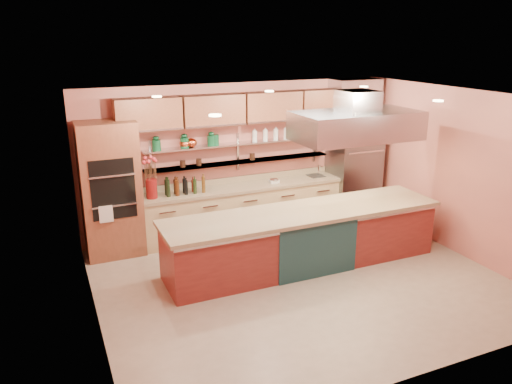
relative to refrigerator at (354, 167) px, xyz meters
name	(u,v)px	position (x,y,z in m)	size (l,w,h in m)	color
floor	(301,281)	(-2.35, -2.14, -1.06)	(6.00, 5.00, 0.02)	gray
ceiling	(306,98)	(-2.35, -2.14, 1.75)	(6.00, 5.00, 0.02)	black
wall_back	(240,157)	(-2.35, 0.36, 0.35)	(6.00, 0.04, 2.80)	#BE685A
wall_front	(421,263)	(-2.35, -4.64, 0.35)	(6.00, 0.04, 2.80)	#BE685A
wall_left	(89,224)	(-5.35, -2.14, 0.35)	(0.04, 5.00, 2.80)	#BE685A
wall_right	(460,173)	(0.65, -2.14, 0.35)	(0.04, 5.00, 2.80)	#BE685A
oven_stack	(111,190)	(-4.80, 0.04, 0.10)	(0.95, 0.64, 2.30)	brown
refrigerator	(354,167)	(0.00, 0.00, 0.00)	(0.95, 0.72, 2.10)	slate
back_counter	(244,209)	(-2.40, 0.06, -0.58)	(3.84, 0.64, 0.93)	tan
wall_shelf_lower	(240,162)	(-2.40, 0.23, 0.30)	(3.60, 0.26, 0.03)	#B6B9BE
wall_shelf_upper	(240,144)	(-2.40, 0.23, 0.65)	(3.60, 0.26, 0.03)	#B6B9BE
upper_cabinets	(243,109)	(-2.35, 0.18, 1.30)	(4.60, 0.36, 0.55)	brown
range_hood	(356,126)	(-1.15, -1.65, 1.20)	(2.00, 1.00, 0.45)	#B6B9BE
ceiling_downlights	(299,98)	(-2.35, -1.94, 1.72)	(4.00, 2.80, 0.02)	#FFE5A5
island	(303,238)	(-2.05, -1.65, -0.58)	(4.52, 0.98, 0.94)	maroon
flower_vase	(152,189)	(-4.13, 0.01, 0.05)	(0.19, 0.19, 0.34)	maroon
oil_bottle_cluster	(185,187)	(-3.53, 0.01, 0.00)	(0.76, 0.22, 0.24)	black
kitchen_scale	(274,180)	(-1.79, 0.01, -0.07)	(0.17, 0.13, 0.10)	silver
bar_faucet	(318,170)	(-0.77, 0.11, -0.01)	(0.03, 0.03, 0.22)	silver
copper_kettle	(191,143)	(-3.32, 0.23, 0.74)	(0.20, 0.20, 0.16)	#DC5D32
green_canister	(215,140)	(-2.89, 0.23, 0.76)	(0.16, 0.16, 0.19)	#0E4425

